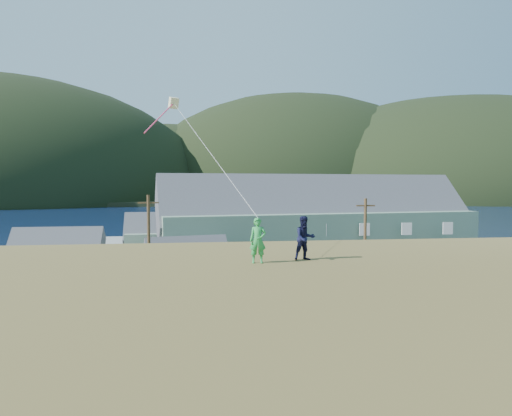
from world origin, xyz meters
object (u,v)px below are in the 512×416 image
Objects in this scene: shed_palegreen_near at (57,257)px; shed_palegreen_far at (166,236)px; kite_flyer_green at (258,240)px; shed_white at (188,266)px; wharf at (162,243)px; kite_flyer_navy at (305,238)px; lodge at (317,223)px.

shed_palegreen_far is at bearing 53.30° from shed_palegreen_near.
shed_white is at bearing 102.98° from kite_flyer_green.
kite_flyer_green is (7.84, -58.57, 7.56)m from wharf.
kite_flyer_navy is (1.80, 0.40, 0.01)m from kite_flyer_green.
kite_flyer_navy is (9.64, -58.17, 7.57)m from wharf.
shed_palegreen_near is 0.81× the size of shed_palegreen_far.
kite_flyer_green reaches higher than shed_palegreen_far.
kite_flyer_green is at bearing -96.22° from shed_white.
lodge is 24.33× the size of kite_flyer_navy.
wharf is 0.65× the size of lodge.
lodge reaches higher than shed_palegreen_near.
shed_palegreen_far is at bearing -82.50° from wharf.
shed_palegreen_near is 17.48m from shed_palegreen_far.
wharf is 16.08× the size of kite_flyer_green.
shed_palegreen_near is 37.52m from kite_flyer_green.
lodge is 24.59× the size of kite_flyer_green.
shed_palegreen_far reaches higher than shed_palegreen_near.
lodge is 3.49× the size of shed_palegreen_far.
lodge is at bearing 25.04° from shed_white.
kite_flyer_green is (6.37, -47.36, 5.16)m from shed_palegreen_far.
kite_flyer_navy is at bearing 19.06° from kite_flyer_green.
wharf is 59.44m from kite_flyer_navy.
kite_flyer_navy is (4.81, -26.18, 5.65)m from shed_white.
kite_flyer_navy is at bearing -113.85° from lodge.
shed_palegreen_near is 5.64× the size of kite_flyer_navy.
wharf is at bearing 94.27° from shed_palegreen_far.
shed_palegreen_far is at bearing 86.50° from shed_white.
shed_palegreen_near is 5.70× the size of kite_flyer_green.
shed_palegreen_far is at bearing 104.18° from kite_flyer_green.
shed_white is at bearing -150.40° from lodge.
lodge reaches higher than kite_flyer_green.
wharf is 3.01× the size of shed_white.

